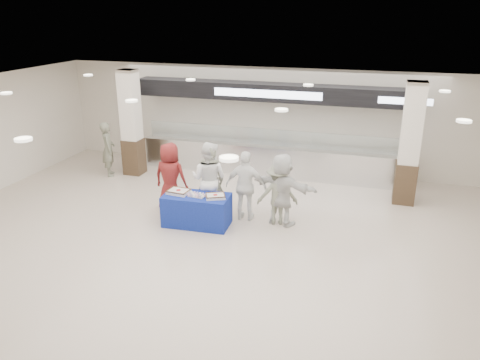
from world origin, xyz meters
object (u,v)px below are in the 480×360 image
(sheet_cake_left, at_px, (179,191))
(civilian_white, at_px, (282,189))
(chef_tall, at_px, (209,179))
(sheet_cake_right, at_px, (215,196))
(civilian_maroon, at_px, (170,177))
(cupcake_tray, at_px, (197,195))
(soldier_b, at_px, (278,194))
(soldier_bg, at_px, (108,149))
(soldier_a, at_px, (210,180))
(chef_short, at_px, (246,186))
(display_table, at_px, (197,210))

(sheet_cake_left, distance_m, civilian_white, 2.44)
(chef_tall, xyz_separation_m, civilian_white, (1.82, 0.00, -0.06))
(sheet_cake_right, distance_m, civilian_maroon, 1.57)
(cupcake_tray, distance_m, soldier_b, 1.89)
(cupcake_tray, height_order, chef_tall, chef_tall)
(civilian_maroon, bearing_deg, sheet_cake_left, 129.82)
(sheet_cake_right, relative_size, civilian_maroon, 0.30)
(sheet_cake_right, distance_m, cupcake_tray, 0.44)
(soldier_bg, bearing_deg, sheet_cake_right, -152.75)
(cupcake_tray, xyz_separation_m, chef_tall, (0.05, 0.67, 0.16))
(soldier_a, bearing_deg, cupcake_tray, 68.57)
(cupcake_tray, bearing_deg, sheet_cake_left, 176.78)
(soldier_b, xyz_separation_m, soldier_bg, (-5.71, 1.88, 0.09))
(cupcake_tray, relative_size, soldier_a, 0.23)
(sheet_cake_left, xyz_separation_m, soldier_bg, (-3.45, 2.51, 0.04))
(sheet_cake_left, height_order, civilian_maroon, civilian_maroon)
(soldier_a, xyz_separation_m, soldier_b, (1.70, 0.00, -0.17))
(chef_short, bearing_deg, soldier_bg, -21.15)
(sheet_cake_right, bearing_deg, soldier_a, 119.58)
(soldier_a, height_order, civilian_white, soldier_a)
(display_table, distance_m, chef_short, 1.30)
(display_table, distance_m, civilian_maroon, 1.26)
(soldier_a, height_order, soldier_bg, soldier_a)
(sheet_cake_left, bearing_deg, soldier_a, 48.64)
(display_table, height_order, sheet_cake_right, sheet_cake_right)
(cupcake_tray, height_order, soldier_a, soldier_a)
(display_table, distance_m, civilian_white, 2.07)
(sheet_cake_right, xyz_separation_m, chef_tall, (-0.40, 0.65, 0.14))
(sheet_cake_left, distance_m, chef_short, 1.61)
(civilian_maroon, distance_m, civilian_white, 2.86)
(chef_tall, relative_size, chef_short, 1.09)
(soldier_b, distance_m, civilian_white, 0.16)
(sheet_cake_right, relative_size, soldier_b, 0.36)
(sheet_cake_right, distance_m, chef_tall, 0.77)
(chef_tall, xyz_separation_m, soldier_b, (1.73, 0.00, -0.19))
(display_table, height_order, civilian_white, civilian_white)
(civilian_maroon, distance_m, chef_short, 1.98)
(display_table, xyz_separation_m, sheet_cake_right, (0.48, -0.01, 0.42))
(sheet_cake_right, xyz_separation_m, soldier_b, (1.33, 0.65, -0.05))
(sheet_cake_left, distance_m, sheet_cake_right, 0.93)
(display_table, relative_size, soldier_bg, 0.93)
(cupcake_tray, height_order, chef_short, chef_short)
(sheet_cake_right, distance_m, soldier_a, 0.75)
(soldier_b, bearing_deg, chef_short, -15.68)
(civilian_maroon, height_order, civilian_white, civilian_maroon)
(cupcake_tray, bearing_deg, chef_tall, 85.86)
(chef_short, relative_size, soldier_b, 1.15)
(chef_tall, distance_m, soldier_b, 1.74)
(soldier_bg, bearing_deg, chef_tall, -148.03)
(display_table, distance_m, soldier_b, 1.95)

